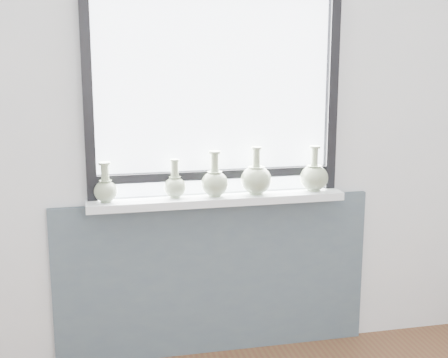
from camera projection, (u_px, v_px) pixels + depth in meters
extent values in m
cube|color=silver|center=(213.00, 115.00, 3.20)|extent=(3.60, 0.02, 2.60)
cube|color=#48585F|center=(215.00, 277.00, 3.35)|extent=(1.70, 0.03, 0.86)
cube|color=silver|center=(217.00, 199.00, 3.19)|extent=(1.32, 0.18, 0.04)
cube|color=black|center=(88.00, 94.00, 2.99)|extent=(0.05, 0.06, 1.05)
cube|color=black|center=(332.00, 90.00, 3.26)|extent=(0.05, 0.06, 1.05)
cube|color=black|center=(215.00, 174.00, 3.22)|extent=(1.20, 0.05, 0.04)
cube|color=white|center=(214.00, 96.00, 3.15)|extent=(1.20, 0.01, 1.00)
cylinder|color=#92A280|center=(106.00, 201.00, 3.06)|extent=(0.05, 0.05, 0.01)
ellipsoid|color=#92A280|center=(106.00, 191.00, 3.05)|extent=(0.12, 0.12, 0.11)
cone|color=#92A280|center=(105.00, 183.00, 3.04)|extent=(0.06, 0.06, 0.03)
cylinder|color=#92A280|center=(105.00, 174.00, 3.03)|extent=(0.04, 0.04, 0.10)
cylinder|color=#92A280|center=(105.00, 163.00, 3.02)|extent=(0.06, 0.06, 0.01)
cylinder|color=#92A280|center=(175.00, 197.00, 3.15)|extent=(0.05, 0.05, 0.01)
ellipsoid|color=#92A280|center=(175.00, 187.00, 3.14)|extent=(0.11, 0.11, 0.10)
cone|color=#92A280|center=(175.00, 179.00, 3.13)|extent=(0.06, 0.06, 0.03)
cylinder|color=#92A280|center=(175.00, 171.00, 3.12)|extent=(0.04, 0.04, 0.10)
cylinder|color=#92A280|center=(175.00, 160.00, 3.11)|extent=(0.05, 0.05, 0.01)
cylinder|color=#92A280|center=(215.00, 195.00, 3.18)|extent=(0.06, 0.06, 0.01)
ellipsoid|color=#92A280|center=(215.00, 184.00, 3.16)|extent=(0.14, 0.14, 0.13)
cone|color=#92A280|center=(215.00, 174.00, 3.15)|extent=(0.08, 0.08, 0.03)
cylinder|color=#92A280|center=(215.00, 164.00, 3.14)|extent=(0.04, 0.04, 0.11)
cylinder|color=#92A280|center=(215.00, 152.00, 3.13)|extent=(0.06, 0.06, 0.01)
cylinder|color=#92A280|center=(256.00, 193.00, 3.22)|extent=(0.07, 0.07, 0.01)
ellipsoid|color=#92A280|center=(256.00, 180.00, 3.21)|extent=(0.16, 0.16, 0.15)
cone|color=#92A280|center=(256.00, 169.00, 3.20)|extent=(0.09, 0.09, 0.03)
cylinder|color=#92A280|center=(256.00, 160.00, 3.19)|extent=(0.04, 0.04, 0.11)
cylinder|color=#92A280|center=(256.00, 148.00, 3.17)|extent=(0.05, 0.05, 0.01)
cylinder|color=#92A280|center=(314.00, 190.00, 3.30)|extent=(0.07, 0.07, 0.01)
ellipsoid|color=#92A280|center=(314.00, 178.00, 3.28)|extent=(0.15, 0.15, 0.14)
cone|color=#92A280|center=(314.00, 168.00, 3.27)|extent=(0.08, 0.08, 0.03)
cylinder|color=#92A280|center=(315.00, 158.00, 3.26)|extent=(0.04, 0.04, 0.11)
cylinder|color=#92A280|center=(315.00, 147.00, 3.25)|extent=(0.06, 0.06, 0.01)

